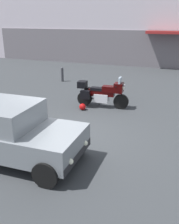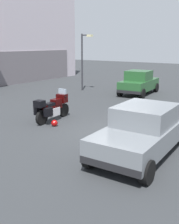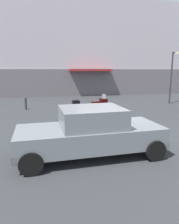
{
  "view_description": "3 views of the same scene",
  "coord_description": "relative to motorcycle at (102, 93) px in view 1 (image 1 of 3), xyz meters",
  "views": [
    {
      "loc": [
        3.28,
        -6.85,
        3.62
      ],
      "look_at": [
        0.35,
        0.64,
        0.66
      ],
      "focal_mm": 40.69,
      "sensor_mm": 36.0,
      "label": 1
    },
    {
      "loc": [
        -8.9,
        -5.15,
        3.41
      ],
      "look_at": [
        -0.1,
        1.03,
        0.71
      ],
      "focal_mm": 43.69,
      "sensor_mm": 36.0,
      "label": 2
    },
    {
      "loc": [
        -2.62,
        -7.94,
        2.69
      ],
      "look_at": [
        -0.6,
        1.09,
        0.81
      ],
      "focal_mm": 33.1,
      "sensor_mm": 36.0,
      "label": 3
    }
  ],
  "objects": [
    {
      "name": "building_facade_rear",
      "position": [
        0.06,
        11.7,
        4.31
      ],
      "size": [
        30.19,
        3.4,
        9.95
      ],
      "color": "#B2A8B2",
      "rests_on": "ground"
    },
    {
      "name": "ground_plane",
      "position": [
        0.06,
        -3.11,
        -0.62
      ],
      "size": [
        80.0,
        80.0,
        0.0
      ],
      "primitive_type": "plane",
      "color": "#2D3033"
    },
    {
      "name": "bollard_curbside",
      "position": [
        -3.8,
        3.71,
        -0.16
      ],
      "size": [
        0.16,
        0.16,
        0.87
      ],
      "color": "#333338",
      "rests_on": "ground"
    },
    {
      "name": "helmet",
      "position": [
        -0.62,
        -0.66,
        -0.48
      ],
      "size": [
        0.28,
        0.28,
        0.28
      ],
      "primitive_type": "sphere",
      "color": "#990C0C",
      "rests_on": "ground"
    },
    {
      "name": "motorcycle",
      "position": [
        0.0,
        0.0,
        0.0
      ],
      "size": [
        2.26,
        0.8,
        1.36
      ],
      "rotation": [
        0.0,
        0.0,
        0.08
      ],
      "color": "black",
      "rests_on": "ground"
    },
    {
      "name": "car_sedan_far",
      "position": [
        -1.17,
        -4.98,
        0.16
      ],
      "size": [
        4.62,
        2.03,
        1.56
      ],
      "rotation": [
        0.0,
        0.0,
        0.03
      ],
      "color": "slate",
      "rests_on": "ground"
    }
  ]
}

